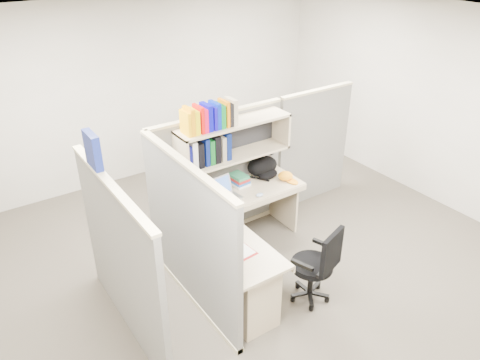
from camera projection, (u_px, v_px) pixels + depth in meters
ground at (261, 268)px, 5.44m from camera, size 6.00×6.00×0.00m
room_shell at (264, 140)px, 4.66m from camera, size 6.00×6.00×6.00m
cubicle at (211, 193)px, 5.15m from camera, size 3.79×1.84×1.95m
desk at (246, 263)px, 4.82m from camera, size 1.74×1.75×0.73m
laptop at (226, 190)px, 5.32m from camera, size 0.37×0.37×0.24m
backpack at (265, 168)px, 5.82m from camera, size 0.47×0.40×0.24m
orange_cap at (285, 176)px, 5.77m from camera, size 0.24×0.26×0.10m
snack_canister at (229, 230)px, 4.74m from camera, size 0.10×0.10×0.10m
tissue_box at (228, 255)px, 4.33m from camera, size 0.14×0.14×0.18m
mouse at (260, 195)px, 5.43m from camera, size 0.10×0.08×0.04m
paper_cup at (221, 184)px, 5.60m from camera, size 0.09×0.09×0.10m
book_stack at (239, 179)px, 5.67m from camera, size 0.21×0.27×0.12m
loose_paper at (239, 250)px, 4.54m from camera, size 0.23×0.30×0.00m
task_chair at (315, 276)px, 4.82m from camera, size 0.53×0.49×0.91m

